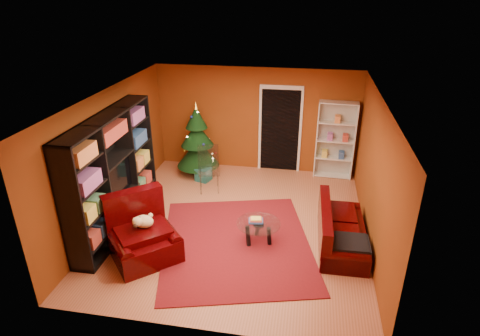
% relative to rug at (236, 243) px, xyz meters
% --- Properties ---
extents(floor, '(5.00, 5.50, 0.05)m').
position_rel_rug_xyz_m(floor, '(-0.12, 0.66, -0.03)').
color(floor, '#B26241').
rests_on(floor, ground).
extents(ceiling, '(5.00, 5.50, 0.05)m').
position_rel_rug_xyz_m(ceiling, '(-0.12, 0.66, 2.62)').
color(ceiling, silver).
rests_on(ceiling, wall_back).
extents(wall_back, '(5.00, 0.05, 2.60)m').
position_rel_rug_xyz_m(wall_back, '(-0.12, 3.43, 1.29)').
color(wall_back, brown).
rests_on(wall_back, ground).
extents(wall_left, '(0.05, 5.50, 2.60)m').
position_rel_rug_xyz_m(wall_left, '(-2.64, 0.66, 1.29)').
color(wall_left, brown).
rests_on(wall_left, ground).
extents(wall_right, '(0.05, 5.50, 2.60)m').
position_rel_rug_xyz_m(wall_right, '(2.41, 0.66, 1.29)').
color(wall_right, brown).
rests_on(wall_right, ground).
extents(doorway, '(1.06, 0.60, 2.16)m').
position_rel_rug_xyz_m(doorway, '(0.48, 3.39, 1.04)').
color(doorway, black).
rests_on(doorway, floor).
extents(rug, '(3.37, 3.69, 0.02)m').
position_rel_rug_xyz_m(rug, '(0.00, 0.00, 0.00)').
color(rug, maroon).
rests_on(rug, floor).
extents(media_unit, '(0.47, 2.96, 2.27)m').
position_rel_rug_xyz_m(media_unit, '(-2.39, 0.21, 1.13)').
color(media_unit, black).
rests_on(media_unit, floor).
extents(christmas_tree, '(1.19, 1.19, 1.87)m').
position_rel_rug_xyz_m(christmas_tree, '(-1.49, 2.81, 0.90)').
color(christmas_tree, black).
rests_on(christmas_tree, floor).
extents(gift_box_teal, '(0.40, 0.40, 0.32)m').
position_rel_rug_xyz_m(gift_box_teal, '(-1.26, 2.44, 0.15)').
color(gift_box_teal, '#196568').
rests_on(gift_box_teal, floor).
extents(gift_box_red, '(0.27, 0.27, 0.22)m').
position_rel_rug_xyz_m(gift_box_red, '(-1.39, 3.25, 0.10)').
color(gift_box_red, '#9F3020').
rests_on(gift_box_red, floor).
extents(white_bookshelf, '(0.92, 0.37, 1.95)m').
position_rel_rug_xyz_m(white_bookshelf, '(1.83, 3.23, 0.94)').
color(white_bookshelf, white).
rests_on(white_bookshelf, floor).
extents(armchair, '(1.64, 1.64, 0.91)m').
position_rel_rug_xyz_m(armchair, '(-1.51, -0.66, 0.44)').
color(armchair, black).
rests_on(armchair, rug).
extents(dog, '(0.50, 0.49, 0.30)m').
position_rel_rug_xyz_m(dog, '(-1.51, -0.59, 0.67)').
color(dog, beige).
rests_on(dog, armchair).
extents(sofa, '(0.83, 1.80, 0.77)m').
position_rel_rug_xyz_m(sofa, '(1.90, 0.30, 0.38)').
color(sofa, black).
rests_on(sofa, rug).
extents(coffee_table, '(0.92, 0.92, 0.51)m').
position_rel_rug_xyz_m(coffee_table, '(0.39, 0.12, 0.20)').
color(coffee_table, gray).
rests_on(coffee_table, rug).
extents(acrylic_chair, '(0.61, 0.64, 0.94)m').
position_rel_rug_xyz_m(acrylic_chair, '(-1.00, 1.98, 0.46)').
color(acrylic_chair, '#66605B').
rests_on(acrylic_chair, rug).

